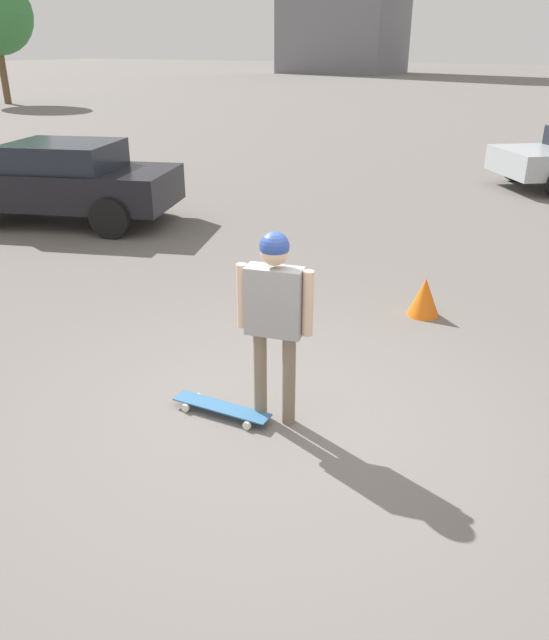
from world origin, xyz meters
name	(u,v)px	position (x,y,z in m)	size (l,w,h in m)	color
ground_plane	(274,419)	(0.00, 0.00, 0.00)	(220.00, 220.00, 0.00)	slate
person	(274,305)	(0.00, 0.00, 1.10)	(0.64, 0.29, 1.73)	#7A6B56
skateboard	(222,408)	(0.46, 0.16, 0.07)	(0.95, 0.28, 0.09)	#336693
car_parked_near	(63,181)	(6.71, -3.99, 0.77)	(4.48, 3.05, 1.46)	black
traffic_cone	(424,297)	(-0.45, -2.94, 0.24)	(0.39, 0.39, 0.48)	orange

